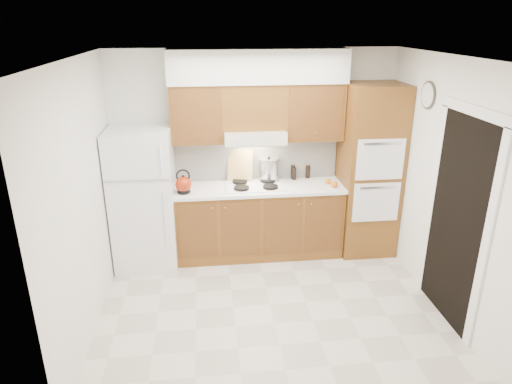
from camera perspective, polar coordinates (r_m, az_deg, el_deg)
floor at (r=5.13m, az=1.73°, el=-13.87°), size 3.60×3.60×0.00m
ceiling at (r=4.23m, az=2.13°, el=16.48°), size 3.60×3.60×0.00m
wall_back at (r=5.93m, az=-0.21°, el=4.99°), size 3.60×0.02×2.60m
wall_left at (r=4.62m, az=-20.74°, el=-1.09°), size 0.02×3.00×2.60m
wall_right at (r=5.09m, az=22.37°, el=0.66°), size 0.02×3.00×2.60m
fridge at (r=5.75m, az=-13.85°, el=-0.80°), size 0.75×0.72×1.72m
base_cabinets at (r=5.95m, az=0.37°, el=-3.70°), size 2.11×0.60×0.90m
countertop at (r=5.76m, az=0.39°, el=0.52°), size 2.13×0.62×0.04m
backsplash at (r=5.94m, az=0.05°, el=4.21°), size 2.11×0.03×0.56m
oven_cabinet at (r=6.02m, az=13.93°, el=2.60°), size 0.70×0.65×2.20m
upper_cab_left at (r=5.61m, az=-7.40°, el=9.67°), size 0.63×0.33×0.70m
upper_cab_right at (r=5.77m, az=7.16°, el=9.99°), size 0.73×0.33×0.70m
range_hood at (r=5.64m, az=-0.21°, el=7.04°), size 0.75×0.45×0.15m
upper_cab_over_hood at (r=5.63m, az=-0.28°, el=10.65°), size 0.75×0.33×0.55m
soffit at (r=5.55m, az=0.26°, el=15.46°), size 2.13×0.36×0.40m
cooktop at (r=5.76m, az=-0.13°, el=0.81°), size 0.74×0.50×0.01m
doorway at (r=4.90m, az=23.74°, el=-3.51°), size 0.02×0.90×2.10m
wall_clock at (r=5.36m, az=20.73°, el=11.26°), size 0.02×0.30×0.30m
kettle at (r=5.57m, az=-9.05°, el=0.94°), size 0.26×0.26×0.20m
cutting_board at (r=5.88m, az=-2.00°, el=3.20°), size 0.34×0.18×0.42m
stock_pot at (r=5.92m, az=1.59°, el=2.92°), size 0.32×0.32×0.26m
condiment_a at (r=6.03m, az=4.62°, el=2.52°), size 0.07×0.07×0.18m
condiment_b at (r=6.00m, az=4.81°, el=2.30°), size 0.06×0.06×0.16m
condiment_c at (r=6.08m, az=6.49°, el=2.54°), size 0.07×0.07×0.17m
orange_near at (r=5.79m, az=9.78°, el=0.96°), size 0.09×0.09×0.08m
orange_far at (r=5.90m, az=8.96°, el=1.33°), size 0.08×0.08×0.07m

